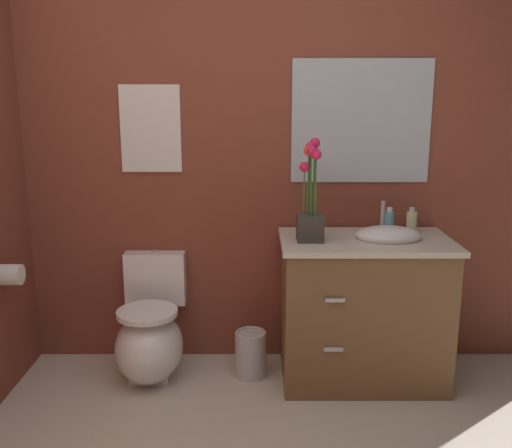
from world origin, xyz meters
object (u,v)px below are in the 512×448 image
Objects in this scene: soap_bottle at (387,223)px; trash_bin at (249,354)px; wall_poster at (149,129)px; toilet_paper_roll at (9,275)px; wall_mirror at (360,122)px; lotion_bottle at (410,221)px; toilet at (149,336)px; vanity_cabinet at (362,308)px; flower_vase at (309,204)px.

soap_bottle is 1.09m from trash_bin.
wall_poster is 1.10m from toilet_paper_roll.
wall_mirror is (0.63, 0.27, 1.31)m from trash_bin.
lotion_bottle reaches higher than trash_bin.
toilet is at bearing 179.90° from trash_bin.
vanity_cabinet is 0.68m from flower_vase.
toilet is at bearing -167.55° from wall_mirror.
wall_mirror is at bearing 13.79° from toilet_paper_roll.
wall_mirror reaches higher than vanity_cabinet.
wall_mirror reaches higher than trash_bin.
soap_bottle is 2.06m from toilet_paper_roll.
lotion_bottle is (1.49, 0.11, 0.65)m from toilet.
wall_poster reaches higher than lotion_bottle.
toilet is at bearing 175.97° from flower_vase.
trash_bin is at bearing 177.72° from vanity_cabinet.
soap_bottle is at bearing 30.52° from vanity_cabinet.
wall_mirror reaches higher than soap_bottle.
lotion_bottle reaches higher than toilet.
toilet_paper_roll is (-0.68, -0.46, -0.73)m from wall_poster.
lotion_bottle is at bearing 22.31° from soap_bottle.
toilet is at bearing 178.75° from vanity_cabinet.
lotion_bottle is 1.19m from trash_bin.
toilet_paper_roll reaches higher than toilet.
trash_bin is at bearing -157.06° from wall_mirror.
toilet is 0.86× the size of wall_mirror.
wall_poster is (-1.35, 0.21, 0.51)m from soap_bottle.
wall_poster is (-0.90, 0.33, 0.38)m from flower_vase.
flower_vase is 5.00× the size of toilet_paper_roll.
toilet is 1.20m from wall_poster.
toilet is 1.50m from soap_bottle.
trash_bin is at bearing 8.84° from toilet_paper_roll.
soap_bottle is 0.58× the size of trash_bin.
wall_poster is (-0.58, 0.27, 1.27)m from trash_bin.
wall_poster is (-1.49, 0.16, 0.51)m from lotion_bottle.
toilet_paper_roll is at bearing -172.97° from soap_bottle.
lotion_bottle is 0.18× the size of wall_mirror.
flower_vase is 2.02× the size of trash_bin.
toilet is at bearing -90.00° from wall_poster.
flower_vase reaches higher than trash_bin.
toilet is 4.35× the size of soap_bottle.
soap_bottle reaches higher than lotion_bottle.
toilet is 1.73m from wall_mirror.
wall_mirror is at bearing 151.04° from lotion_bottle.
vanity_cabinet is at bearing -13.61° from wall_poster.
flower_vase is 3.47× the size of soap_bottle.
soap_bottle is 0.20× the size of wall_mirror.
flower_vase reaches higher than vanity_cabinet.
toilet is 1.20m from flower_vase.
flower_vase reaches higher than soap_bottle.
lotion_bottle is (0.59, 0.18, -0.13)m from flower_vase.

